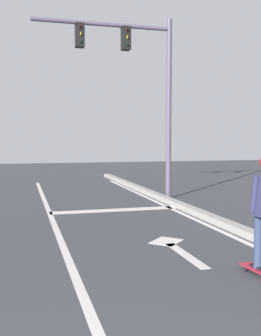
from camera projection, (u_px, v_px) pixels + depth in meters
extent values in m
cube|color=silver|center=(62.00, 245.00, 6.72)|extent=(0.12, 20.00, 0.01)
cube|color=silver|center=(226.00, 233.00, 7.53)|extent=(0.12, 20.00, 0.01)
cube|color=silver|center=(115.00, 210.00, 10.02)|extent=(3.20, 0.40, 0.01)
cube|color=silver|center=(186.00, 255.00, 6.12)|extent=(0.16, 1.40, 0.01)
cube|color=silver|center=(166.00, 241.00, 6.94)|extent=(0.71, 0.71, 0.01)
cube|color=#A3A09A|center=(238.00, 229.00, 7.59)|extent=(0.24, 24.00, 0.14)
cube|color=#B2B2B7|center=(252.00, 267.00, 5.39)|extent=(0.18, 0.06, 0.01)
cylinder|color=#281F2A|center=(245.00, 270.00, 5.36)|extent=(0.03, 0.05, 0.04)
cylinder|color=#281F2A|center=(258.00, 268.00, 5.43)|extent=(0.03, 0.05, 0.04)
cylinder|color=#344467|center=(258.00, 241.00, 5.25)|extent=(0.11, 0.11, 0.73)
cube|color=black|center=(258.00, 267.00, 5.28)|extent=(0.11, 0.25, 0.03)
cylinder|color=navy|center=(255.00, 194.00, 5.01)|extent=(0.07, 0.14, 0.47)
cylinder|color=#5A5368|center=(169.00, 110.00, 11.81)|extent=(0.16, 0.16, 5.26)
cylinder|color=#5A5368|center=(103.00, 24.00, 11.12)|extent=(3.93, 0.12, 0.12)
cube|color=black|center=(126.00, 39.00, 11.32)|extent=(0.24, 0.28, 0.64)
cylinder|color=#3A0605|center=(127.00, 30.00, 11.16)|extent=(0.02, 0.10, 0.10)
cylinder|color=yellow|center=(127.00, 37.00, 11.17)|extent=(0.02, 0.10, 0.10)
cylinder|color=black|center=(127.00, 45.00, 11.19)|extent=(0.02, 0.10, 0.10)
cube|color=black|center=(80.00, 35.00, 10.97)|extent=(0.24, 0.28, 0.64)
cylinder|color=#3A0605|center=(80.00, 26.00, 10.81)|extent=(0.02, 0.10, 0.10)
cylinder|color=yellow|center=(81.00, 34.00, 10.83)|extent=(0.02, 0.10, 0.10)
cylinder|color=black|center=(81.00, 42.00, 10.84)|extent=(0.02, 0.10, 0.10)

